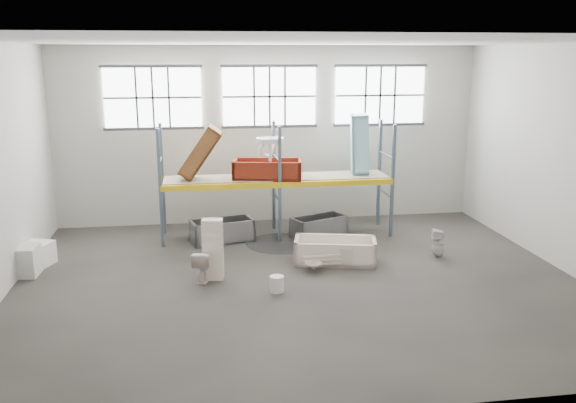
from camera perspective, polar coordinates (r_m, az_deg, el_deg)
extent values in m
cube|color=#49443F|center=(13.16, 0.99, -7.69)|extent=(12.00, 10.00, 0.10)
cube|color=silver|center=(12.26, 1.10, 15.11)|extent=(12.00, 10.00, 0.10)
cube|color=#BAB8AC|center=(17.40, -1.77, 6.27)|extent=(12.00, 0.10, 5.00)
cube|color=#A2A096|center=(7.66, 7.42, -3.48)|extent=(12.00, 0.10, 5.00)
cube|color=#A4A298|center=(14.73, 24.98, 3.63)|extent=(0.10, 10.00, 5.00)
cube|color=white|center=(17.09, -12.62, 9.53)|extent=(2.60, 0.04, 1.60)
cube|color=white|center=(17.18, -1.76, 9.86)|extent=(2.60, 0.04, 1.60)
cube|color=white|center=(17.85, 8.65, 9.86)|extent=(2.60, 0.04, 1.60)
cube|color=slate|center=(15.35, -11.94, 1.19)|extent=(0.08, 0.08, 3.00)
cube|color=slate|center=(16.53, -11.73, 2.08)|extent=(0.08, 0.08, 3.00)
cube|color=slate|center=(15.47, -0.78, 1.57)|extent=(0.08, 0.08, 3.00)
cube|color=slate|center=(16.63, -1.35, 2.43)|extent=(0.08, 0.08, 3.00)
cube|color=slate|center=(16.14, 9.83, 1.89)|extent=(0.08, 0.08, 3.00)
cube|color=slate|center=(17.26, 8.58, 2.70)|extent=(0.08, 0.08, 3.00)
cube|color=yellow|center=(15.47, -0.78, 1.57)|extent=(6.00, 0.10, 0.14)
cube|color=yellow|center=(16.63, -1.35, 2.43)|extent=(6.00, 0.10, 0.14)
cube|color=gray|center=(16.03, -1.08, 2.30)|extent=(5.90, 1.10, 0.03)
cylinder|color=black|center=(15.66, -0.66, -3.94)|extent=(1.80, 1.80, 0.00)
cube|color=beige|center=(13.91, 5.29, -5.10)|extent=(0.42, 0.30, 0.37)
imported|color=beige|center=(13.59, 2.38, -6.04)|extent=(0.42, 0.42, 0.13)
imported|color=silver|center=(13.21, -7.91, -5.96)|extent=(0.56, 0.74, 0.66)
cube|color=#F3E0C8|center=(13.14, -7.09, -4.50)|extent=(0.47, 0.35, 1.34)
imported|color=silver|center=(15.01, 14.00, -3.79)|extent=(0.38, 0.38, 0.68)
imported|color=silver|center=(15.59, -1.69, 3.89)|extent=(0.85, 0.74, 0.64)
cylinder|color=silver|center=(12.51, -1.07, -7.78)|extent=(0.33, 0.33, 0.34)
cube|color=beige|center=(14.61, -23.89, -5.13)|extent=(0.80, 0.69, 0.65)
cube|color=white|center=(15.16, -22.61, -4.58)|extent=(0.84, 0.84, 0.54)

